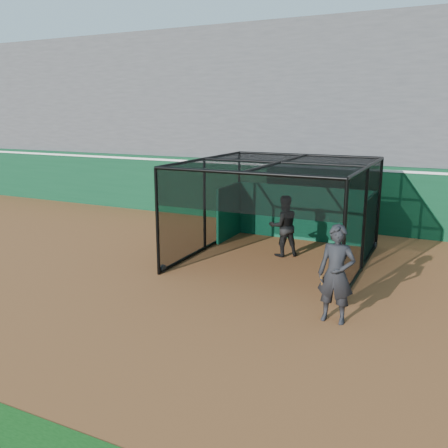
% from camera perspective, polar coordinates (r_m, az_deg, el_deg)
% --- Properties ---
extents(ground, '(120.00, 120.00, 0.00)m').
position_cam_1_polar(ground, '(11.77, -5.44, -8.55)').
color(ground, brown).
rests_on(ground, ground).
extents(outfield_wall, '(50.00, 0.50, 2.50)m').
position_cam_1_polar(outfield_wall, '(18.96, 7.87, 3.81)').
color(outfield_wall, '#0A3A1F').
rests_on(outfield_wall, ground).
extents(grandstand, '(50.00, 7.85, 8.95)m').
position_cam_1_polar(grandstand, '(22.34, 11.22, 13.31)').
color(grandstand, '#4C4C4F').
rests_on(grandstand, ground).
extents(batting_cage, '(5.08, 5.51, 2.95)m').
position_cam_1_polar(batting_cage, '(14.20, 6.59, 1.43)').
color(batting_cage, black).
rests_on(batting_cage, ground).
extents(batter, '(1.17, 1.14, 1.91)m').
position_cam_1_polar(batter, '(14.73, 7.17, -0.23)').
color(batter, black).
rests_on(batter, ground).
extents(on_deck_player, '(0.79, 0.53, 2.12)m').
position_cam_1_polar(on_deck_player, '(10.25, 13.34, -5.91)').
color(on_deck_player, black).
rests_on(on_deck_player, ground).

